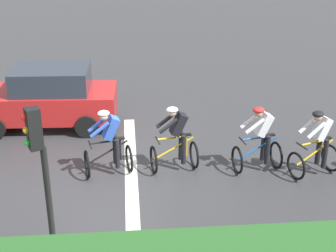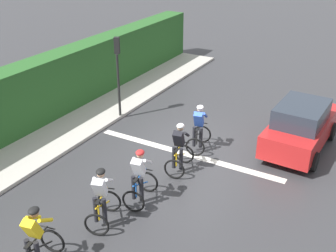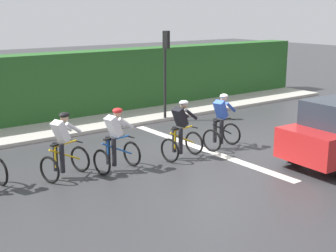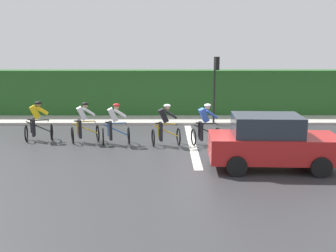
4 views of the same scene
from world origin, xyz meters
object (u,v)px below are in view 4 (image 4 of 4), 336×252
object	(u,v)px
cyclist_lead	(37,122)
cyclist_trailing	(205,125)
car_red	(272,142)
cyclist_fourth	(165,126)
cyclist_second	(84,123)
cyclist_mid	(115,125)
traffic_light_near_crossing	(216,80)

from	to	relation	value
cyclist_lead	cyclist_trailing	xyz separation A→B (m)	(-0.74, -6.88, 0.00)
cyclist_lead	car_red	size ratio (longest dim) A/B	0.40
cyclist_fourth	cyclist_trailing	xyz separation A→B (m)	(0.08, -1.59, 0.00)
car_red	cyclist_second	bearing A→B (deg)	62.69
cyclist_mid	traffic_light_near_crossing	bearing A→B (deg)	-49.03
cyclist_second	cyclist_fourth	distance (m)	3.34
car_red	cyclist_mid	bearing A→B (deg)	59.93
cyclist_lead	cyclist_second	world-z (taller)	same
cyclist_fourth	traffic_light_near_crossing	bearing A→B (deg)	-31.16
cyclist_second	cyclist_trailing	world-z (taller)	same
cyclist_lead	cyclist_second	xyz separation A→B (m)	(-0.30, -1.99, 0.00)
cyclist_trailing	traffic_light_near_crossing	xyz separation A→B (m)	(3.98, -0.86, 1.43)
cyclist_fourth	cyclist_lead	bearing A→B (deg)	81.20
cyclist_lead	traffic_light_near_crossing	xyz separation A→B (m)	(3.24, -7.74, 1.43)
cyclist_lead	cyclist_fourth	xyz separation A→B (m)	(-0.82, -5.29, 0.00)
cyclist_second	traffic_light_near_crossing	distance (m)	6.91
cyclist_mid	cyclist_trailing	bearing A→B (deg)	-91.66
cyclist_lead	cyclist_mid	xyz separation A→B (m)	(-0.63, -3.28, 0.00)
cyclist_trailing	cyclist_fourth	bearing A→B (deg)	92.93
cyclist_lead	traffic_light_near_crossing	world-z (taller)	traffic_light_near_crossing
cyclist_mid	cyclist_fourth	bearing A→B (deg)	-95.28
traffic_light_near_crossing	cyclist_mid	bearing A→B (deg)	130.97
cyclist_fourth	car_red	size ratio (longest dim) A/B	0.40
cyclist_lead	cyclist_mid	distance (m)	3.34
cyclist_trailing	car_red	xyz separation A→B (m)	(-3.05, -1.86, 0.08)
cyclist_second	traffic_light_near_crossing	world-z (taller)	traffic_light_near_crossing
car_red	traffic_light_near_crossing	world-z (taller)	traffic_light_near_crossing
cyclist_second	cyclist_fourth	xyz separation A→B (m)	(-0.52, -3.30, 0.00)
cyclist_mid	car_red	world-z (taller)	car_red
cyclist_lead	cyclist_trailing	bearing A→B (deg)	-96.11
cyclist_second	car_red	world-z (taller)	car_red
cyclist_mid	cyclist_trailing	distance (m)	3.60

